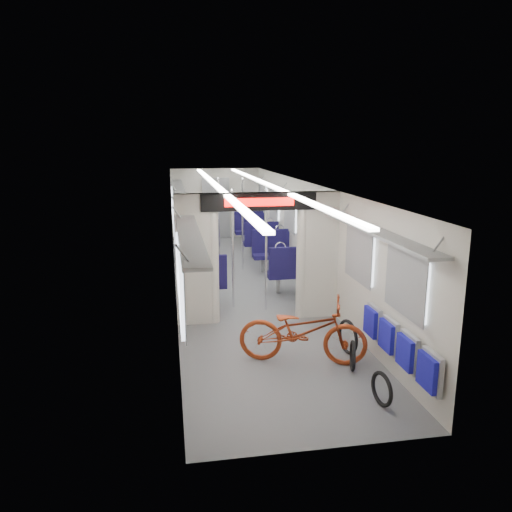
{
  "coord_description": "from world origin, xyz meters",
  "views": [
    {
      "loc": [
        -1.51,
        -10.46,
        3.16
      ],
      "look_at": [
        0.05,
        -1.47,
        1.06
      ],
      "focal_mm": 35.0,
      "sensor_mm": 36.0,
      "label": 1
    }
  ],
  "objects_px": {
    "bike_hoop_c": "(348,338)",
    "seat_bay_far_right": "(255,232)",
    "bike_hoop_b": "(353,357)",
    "seat_bay_far_left": "(191,233)",
    "seat_bay_near_left": "(199,266)",
    "flip_bench": "(398,344)",
    "stanchion_far_right": "(242,224)",
    "stanchion_near_left": "(233,249)",
    "stanchion_near_right": "(266,251)",
    "stanchion_far_left": "(219,224)",
    "seat_bay_near_right": "(280,257)",
    "bicycle": "(303,331)",
    "bike_hoop_a": "(382,391)"
  },
  "relations": [
    {
      "from": "bike_hoop_a",
      "to": "stanchion_far_right",
      "type": "xyz_separation_m",
      "value": [
        -0.69,
        6.89,
        0.95
      ]
    },
    {
      "from": "seat_bay_near_left",
      "to": "seat_bay_far_left",
      "type": "bearing_deg",
      "value": 90.0
    },
    {
      "from": "flip_bench",
      "to": "seat_bay_near_left",
      "type": "xyz_separation_m",
      "value": [
        -2.29,
        4.72,
        -0.02
      ]
    },
    {
      "from": "bicycle",
      "to": "seat_bay_far_left",
      "type": "height_order",
      "value": "seat_bay_far_left"
    },
    {
      "from": "seat_bay_far_left",
      "to": "stanchion_far_left",
      "type": "bearing_deg",
      "value": -72.18
    },
    {
      "from": "seat_bay_near_left",
      "to": "stanchion_far_right",
      "type": "distance_m",
      "value": 2.15
    },
    {
      "from": "bicycle",
      "to": "bike_hoop_c",
      "type": "bearing_deg",
      "value": -58.62
    },
    {
      "from": "bike_hoop_a",
      "to": "seat_bay_far_left",
      "type": "distance_m",
      "value": 9.26
    },
    {
      "from": "stanchion_near_right",
      "to": "stanchion_far_right",
      "type": "xyz_separation_m",
      "value": [
        0.01,
        3.14,
        0.0
      ]
    },
    {
      "from": "bike_hoop_c",
      "to": "seat_bay_far_left",
      "type": "height_order",
      "value": "seat_bay_far_left"
    },
    {
      "from": "bicycle",
      "to": "stanchion_far_left",
      "type": "relative_size",
      "value": 0.81
    },
    {
      "from": "bike_hoop_b",
      "to": "stanchion_far_left",
      "type": "distance_m",
      "value": 6.32
    },
    {
      "from": "bicycle",
      "to": "seat_bay_far_left",
      "type": "relative_size",
      "value": 0.8
    },
    {
      "from": "seat_bay_near_left",
      "to": "stanchion_far_right",
      "type": "relative_size",
      "value": 0.97
    },
    {
      "from": "flip_bench",
      "to": "stanchion_far_right",
      "type": "relative_size",
      "value": 0.9
    },
    {
      "from": "flip_bench",
      "to": "stanchion_far_right",
      "type": "distance_m",
      "value": 6.53
    },
    {
      "from": "seat_bay_near_left",
      "to": "seat_bay_near_right",
      "type": "xyz_separation_m",
      "value": [
        1.87,
        0.47,
        0.0
      ]
    },
    {
      "from": "flip_bench",
      "to": "seat_bay_far_left",
      "type": "distance_m",
      "value": 8.88
    },
    {
      "from": "bike_hoop_c",
      "to": "seat_bay_near_left",
      "type": "distance_m",
      "value": 4.18
    },
    {
      "from": "stanchion_near_left",
      "to": "stanchion_far_left",
      "type": "xyz_separation_m",
      "value": [
        0.05,
        3.09,
        0.0
      ]
    },
    {
      "from": "bike_hoop_a",
      "to": "stanchion_near_left",
      "type": "xyz_separation_m",
      "value": [
        -1.3,
        4.02,
        0.95
      ]
    },
    {
      "from": "stanchion_near_left",
      "to": "stanchion_near_right",
      "type": "bearing_deg",
      "value": -24.03
    },
    {
      "from": "stanchion_near_left",
      "to": "stanchion_far_left",
      "type": "height_order",
      "value": "same"
    },
    {
      "from": "bike_hoop_b",
      "to": "stanchion_far_left",
      "type": "relative_size",
      "value": 0.19
    },
    {
      "from": "bike_hoop_a",
      "to": "stanchion_far_right",
      "type": "relative_size",
      "value": 0.19
    },
    {
      "from": "seat_bay_near_right",
      "to": "seat_bay_far_left",
      "type": "xyz_separation_m",
      "value": [
        -1.87,
        3.4,
        0.01
      ]
    },
    {
      "from": "seat_bay_near_left",
      "to": "stanchion_near_left",
      "type": "xyz_separation_m",
      "value": [
        0.58,
        -1.18,
        0.59
      ]
    },
    {
      "from": "bike_hoop_c",
      "to": "seat_bay_far_right",
      "type": "bearing_deg",
      "value": 91.08
    },
    {
      "from": "seat_bay_near_right",
      "to": "stanchion_near_right",
      "type": "distance_m",
      "value": 2.11
    },
    {
      "from": "stanchion_far_left",
      "to": "stanchion_near_right",
      "type": "bearing_deg",
      "value": -80.74
    },
    {
      "from": "bike_hoop_c",
      "to": "seat_bay_far_left",
      "type": "relative_size",
      "value": 0.23
    },
    {
      "from": "bike_hoop_a",
      "to": "flip_bench",
      "type": "bearing_deg",
      "value": 49.4
    },
    {
      "from": "bike_hoop_a",
      "to": "stanchion_near_left",
      "type": "distance_m",
      "value": 4.33
    },
    {
      "from": "bike_hoop_b",
      "to": "stanchion_far_right",
      "type": "distance_m",
      "value": 6.03
    },
    {
      "from": "bike_hoop_c",
      "to": "seat_bay_far_right",
      "type": "relative_size",
      "value": 0.24
    },
    {
      "from": "stanchion_near_left",
      "to": "stanchion_far_right",
      "type": "bearing_deg",
      "value": 78.09
    },
    {
      "from": "seat_bay_far_right",
      "to": "stanchion_near_right",
      "type": "height_order",
      "value": "stanchion_near_right"
    },
    {
      "from": "seat_bay_far_right",
      "to": "seat_bay_near_left",
      "type": "bearing_deg",
      "value": -116.0
    },
    {
      "from": "bike_hoop_c",
      "to": "flip_bench",
      "type": "bearing_deg",
      "value": -75.4
    },
    {
      "from": "bike_hoop_b",
      "to": "seat_bay_far_right",
      "type": "height_order",
      "value": "seat_bay_far_right"
    },
    {
      "from": "stanchion_near_right",
      "to": "bike_hoop_b",
      "type": "bearing_deg",
      "value": -75.75
    },
    {
      "from": "flip_bench",
      "to": "bike_hoop_b",
      "type": "height_order",
      "value": "flip_bench"
    },
    {
      "from": "bicycle",
      "to": "bike_hoop_b",
      "type": "xyz_separation_m",
      "value": [
        0.63,
        -0.38,
        -0.29
      ]
    },
    {
      "from": "seat_bay_near_right",
      "to": "stanchion_far_left",
      "type": "xyz_separation_m",
      "value": [
        -1.24,
        1.44,
        0.59
      ]
    },
    {
      "from": "stanchion_far_right",
      "to": "bike_hoop_b",
      "type": "bearing_deg",
      "value": -83.33
    },
    {
      "from": "stanchion_near_left",
      "to": "bike_hoop_a",
      "type": "bearing_deg",
      "value": -72.05
    },
    {
      "from": "bicycle",
      "to": "flip_bench",
      "type": "xyz_separation_m",
      "value": [
        1.04,
        -0.89,
        0.09
      ]
    },
    {
      "from": "seat_bay_far_left",
      "to": "stanchion_near_right",
      "type": "bearing_deg",
      "value": -77.52
    },
    {
      "from": "bike_hoop_b",
      "to": "seat_bay_near_left",
      "type": "height_order",
      "value": "seat_bay_near_left"
    },
    {
      "from": "bike_hoop_b",
      "to": "seat_bay_far_left",
      "type": "height_order",
      "value": "seat_bay_far_left"
    }
  ]
}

